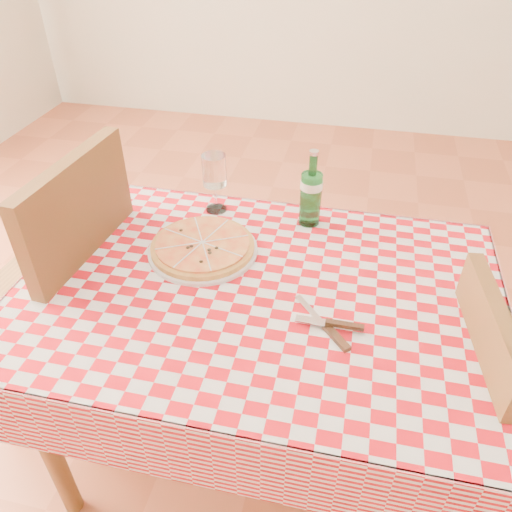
{
  "coord_description": "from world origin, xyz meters",
  "views": [
    {
      "loc": [
        0.22,
        -1.0,
        1.64
      ],
      "look_at": [
        -0.02,
        0.06,
        0.82
      ],
      "focal_mm": 35.0,
      "sensor_mm": 36.0,
      "label": 1
    }
  ],
  "objects_px": {
    "pizza_plate": "(203,246)",
    "water_bottle": "(311,188)",
    "dining_table": "(258,314)",
    "wine_glass": "(215,183)",
    "chair_near": "(496,416)",
    "chair_far": "(66,284)"
  },
  "relations": [
    {
      "from": "pizza_plate",
      "to": "water_bottle",
      "type": "height_order",
      "value": "water_bottle"
    },
    {
      "from": "pizza_plate",
      "to": "dining_table",
      "type": "bearing_deg",
      "value": -32.51
    },
    {
      "from": "water_bottle",
      "to": "dining_table",
      "type": "bearing_deg",
      "value": -104.29
    },
    {
      "from": "dining_table",
      "to": "chair_near",
      "type": "height_order",
      "value": "chair_near"
    },
    {
      "from": "dining_table",
      "to": "chair_near",
      "type": "distance_m",
      "value": 0.68
    },
    {
      "from": "pizza_plate",
      "to": "wine_glass",
      "type": "height_order",
      "value": "wine_glass"
    },
    {
      "from": "dining_table",
      "to": "water_bottle",
      "type": "relative_size",
      "value": 4.82
    },
    {
      "from": "dining_table",
      "to": "wine_glass",
      "type": "xyz_separation_m",
      "value": [
        -0.22,
        0.36,
        0.2
      ]
    },
    {
      "from": "dining_table",
      "to": "chair_near",
      "type": "relative_size",
      "value": 1.35
    },
    {
      "from": "chair_far",
      "to": "pizza_plate",
      "type": "distance_m",
      "value": 0.49
    },
    {
      "from": "dining_table",
      "to": "chair_near",
      "type": "xyz_separation_m",
      "value": [
        0.66,
        -0.09,
        -0.15
      ]
    },
    {
      "from": "dining_table",
      "to": "pizza_plate",
      "type": "bearing_deg",
      "value": 147.49
    },
    {
      "from": "chair_near",
      "to": "chair_far",
      "type": "bearing_deg",
      "value": 166.12
    },
    {
      "from": "chair_near",
      "to": "pizza_plate",
      "type": "bearing_deg",
      "value": 158.72
    },
    {
      "from": "chair_near",
      "to": "chair_far",
      "type": "height_order",
      "value": "chair_far"
    },
    {
      "from": "water_bottle",
      "to": "wine_glass",
      "type": "bearing_deg",
      "value": 178.3
    },
    {
      "from": "wine_glass",
      "to": "dining_table",
      "type": "bearing_deg",
      "value": -58.2
    },
    {
      "from": "chair_far",
      "to": "wine_glass",
      "type": "xyz_separation_m",
      "value": [
        0.42,
        0.3,
        0.26
      ]
    },
    {
      "from": "chair_near",
      "to": "wine_glass",
      "type": "xyz_separation_m",
      "value": [
        -0.88,
        0.45,
        0.35
      ]
    },
    {
      "from": "chair_far",
      "to": "chair_near",
      "type": "bearing_deg",
      "value": 177.56
    },
    {
      "from": "chair_near",
      "to": "water_bottle",
      "type": "height_order",
      "value": "water_bottle"
    },
    {
      "from": "chair_near",
      "to": "wine_glass",
      "type": "relative_size",
      "value": 4.53
    }
  ]
}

